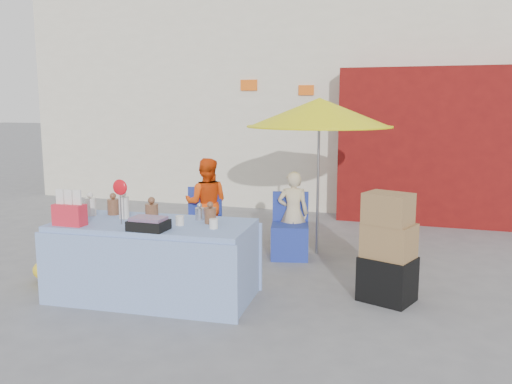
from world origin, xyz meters
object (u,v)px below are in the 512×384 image
(umbrella, at_px, (319,113))
(chair_right, at_px, (290,239))
(chair_left, at_px, (203,232))
(box_stack, at_px, (388,252))
(vendor_beige, at_px, (293,213))
(vendor_orange, at_px, (207,203))
(market_table, at_px, (153,259))

(umbrella, bearing_deg, chair_right, -136.85)
(chair_left, distance_m, box_stack, 2.89)
(chair_left, distance_m, vendor_beige, 1.30)
(vendor_beige, bearing_deg, box_stack, 121.25)
(vendor_beige, relative_size, box_stack, 1.00)
(chair_right, height_order, vendor_beige, vendor_beige)
(chair_left, distance_m, vendor_orange, 0.40)
(vendor_orange, height_order, box_stack, vendor_orange)
(umbrella, bearing_deg, market_table, -120.69)
(vendor_orange, bearing_deg, market_table, 83.95)
(vendor_beige, bearing_deg, vendor_orange, -13.41)
(vendor_beige, bearing_deg, chair_right, 75.04)
(chair_right, bearing_deg, umbrella, 29.74)
(vendor_orange, relative_size, umbrella, 0.61)
(chair_right, bearing_deg, box_stack, -55.70)
(chair_left, xyz_separation_m, vendor_orange, (0.00, 0.13, 0.38))
(market_table, bearing_deg, vendor_beige, 59.85)
(vendor_orange, bearing_deg, box_stack, 138.89)
(chair_right, bearing_deg, market_table, -130.98)
(box_stack, bearing_deg, chair_left, 154.70)
(vendor_orange, bearing_deg, chair_left, 75.04)
(market_table, relative_size, vendor_beige, 1.90)
(market_table, xyz_separation_m, vendor_beige, (0.99, 2.02, 0.15))
(box_stack, bearing_deg, umbrella, 124.69)
(box_stack, bearing_deg, market_table, -164.29)
(chair_left, bearing_deg, box_stack, -38.70)
(chair_left, relative_size, umbrella, 0.41)
(vendor_orange, distance_m, umbrella, 2.00)
(chair_right, distance_m, umbrella, 1.69)
(market_table, bearing_deg, vendor_orange, 93.28)
(chair_right, xyz_separation_m, vendor_beige, (0.00, 0.13, 0.31))
(umbrella, bearing_deg, chair_left, -169.62)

